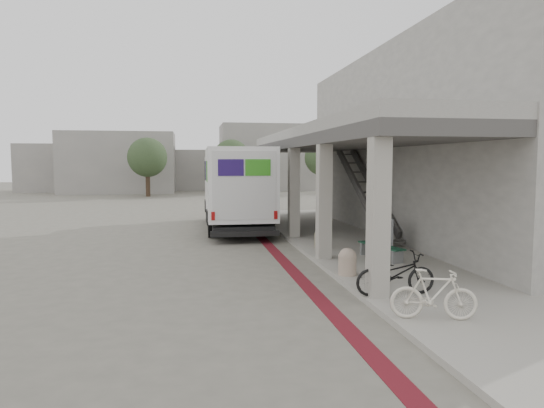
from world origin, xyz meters
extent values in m
plane|color=#635F55|center=(0.00, 0.00, 0.00)|extent=(120.00, 120.00, 0.00)
cube|color=maroon|center=(1.00, 2.00, 0.01)|extent=(0.35, 40.00, 0.01)
cube|color=#9B978B|center=(4.00, 0.00, 0.06)|extent=(4.40, 28.00, 0.12)
cube|color=gray|center=(7.35, 4.50, 3.50)|extent=(4.30, 17.00, 7.00)
cube|color=#494745|center=(3.60, 4.50, 3.50)|extent=(3.40, 16.90, 0.35)
cube|color=gray|center=(3.60, 4.50, 3.85)|extent=(3.40, 16.90, 0.35)
cube|color=gray|center=(-8.00, 34.00, 2.75)|extent=(10.00, 6.00, 5.50)
cube|color=gray|center=(-1.00, 38.00, 2.00)|extent=(8.00, 6.00, 4.00)
cube|color=gray|center=(6.00, 36.00, 3.25)|extent=(9.00, 6.00, 6.50)
cube|color=gray|center=(-14.00, 37.00, 2.25)|extent=(7.00, 5.00, 4.50)
cylinder|color=#38281C|center=(-5.00, 28.00, 1.20)|extent=(0.36, 0.36, 2.40)
sphere|color=#2A3B22|center=(-5.00, 28.00, 3.20)|extent=(3.20, 3.20, 3.20)
cylinder|color=#38281C|center=(2.00, 30.00, 1.20)|extent=(0.36, 0.36, 2.40)
sphere|color=#2A3B22|center=(2.00, 30.00, 3.20)|extent=(3.20, 3.20, 3.20)
cylinder|color=#38281C|center=(10.00, 29.00, 1.20)|extent=(0.36, 0.36, 2.40)
sphere|color=#2A3B22|center=(10.00, 29.00, 3.20)|extent=(3.20, 3.20, 3.20)
cube|color=black|center=(0.30, 7.59, 0.41)|extent=(2.29, 7.28, 0.31)
cube|color=white|center=(0.29, 6.66, 2.02)|extent=(2.57, 5.42, 2.69)
cube|color=white|center=(0.34, 10.23, 1.86)|extent=(2.52, 2.01, 2.38)
cube|color=white|center=(0.36, 11.32, 0.98)|extent=(2.29, 0.66, 0.83)
cube|color=black|center=(0.36, 11.06, 2.43)|extent=(2.29, 0.54, 1.09)
cube|color=black|center=(0.24, 3.86, 0.36)|extent=(2.39, 0.30, 0.19)
cube|color=#261358|center=(-0.95, 7.40, 2.49)|extent=(0.04, 1.45, 0.78)
cube|color=#338F1F|center=(-0.98, 5.85, 2.49)|extent=(0.04, 1.45, 0.78)
cube|color=#261358|center=(-0.22, 3.94, 2.64)|extent=(0.88, 0.05, 0.57)
cube|color=#338F1F|center=(0.71, 3.93, 2.64)|extent=(0.88, 0.05, 0.57)
cylinder|color=black|center=(-0.74, 10.30, 0.47)|extent=(0.30, 0.94, 0.93)
cylinder|color=black|center=(1.43, 10.26, 0.47)|extent=(0.30, 0.94, 0.93)
cylinder|color=black|center=(-0.82, 5.54, 0.47)|extent=(0.30, 0.94, 0.93)
cylinder|color=black|center=(1.35, 5.50, 0.47)|extent=(0.30, 0.94, 0.93)
cube|color=gray|center=(3.84, -0.59, 0.30)|extent=(0.36, 0.17, 0.35)
cube|color=gray|center=(3.46, 0.76, 0.30)|extent=(0.36, 0.17, 0.35)
cube|color=#133B27|center=(3.52, 0.05, 0.49)|extent=(0.56, 1.64, 0.04)
cube|color=#133B27|center=(3.65, 0.09, 0.49)|extent=(0.56, 1.64, 0.04)
cube|color=#133B27|center=(3.77, 0.12, 0.49)|extent=(0.56, 1.64, 0.04)
cylinder|color=tan|center=(2.10, -1.61, 0.34)|extent=(0.44, 0.44, 0.44)
sphere|color=tan|center=(2.10, -1.61, 0.56)|extent=(0.44, 0.44, 0.44)
cylinder|color=gray|center=(2.44, 2.08, 0.32)|extent=(0.39, 0.39, 0.39)
sphere|color=gray|center=(2.44, 2.08, 0.51)|extent=(0.39, 0.39, 0.39)
cube|color=gray|center=(4.30, 1.47, 0.61)|extent=(0.53, 0.65, 0.99)
imported|color=black|center=(2.50, -3.47, 0.56)|extent=(1.68, 0.59, 0.88)
imported|color=beige|center=(2.50, -5.05, 0.56)|extent=(1.53, 0.82, 0.89)
camera|label=1|loc=(-1.61, -12.63, 2.84)|focal=32.00mm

